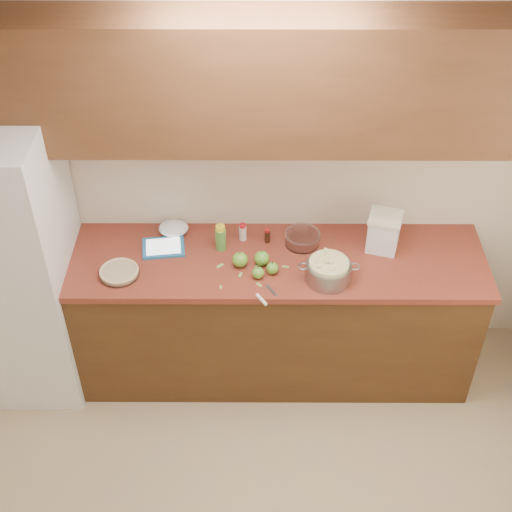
{
  "coord_description": "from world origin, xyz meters",
  "views": [
    {
      "loc": [
        -0.0,
        -1.64,
        3.62
      ],
      "look_at": [
        -0.02,
        1.43,
        0.98
      ],
      "focal_mm": 50.0,
      "sensor_mm": 36.0,
      "label": 1
    }
  ],
  "objects_px": {
    "colander": "(328,271)",
    "flour_canister": "(384,232)",
    "tablet": "(163,247)",
    "pie": "(119,272)"
  },
  "relations": [
    {
      "from": "colander",
      "to": "flour_canister",
      "type": "distance_m",
      "value": 0.44
    },
    {
      "from": "colander",
      "to": "flour_canister",
      "type": "height_order",
      "value": "flour_canister"
    },
    {
      "from": "pie",
      "to": "flour_canister",
      "type": "distance_m",
      "value": 1.53
    },
    {
      "from": "tablet",
      "to": "colander",
      "type": "bearing_deg",
      "value": -22.85
    },
    {
      "from": "flour_canister",
      "to": "tablet",
      "type": "distance_m",
      "value": 1.29
    },
    {
      "from": "pie",
      "to": "tablet",
      "type": "height_order",
      "value": "pie"
    },
    {
      "from": "flour_canister",
      "to": "tablet",
      "type": "height_order",
      "value": "flour_canister"
    },
    {
      "from": "pie",
      "to": "flour_canister",
      "type": "relative_size",
      "value": 1.0
    },
    {
      "from": "colander",
      "to": "tablet",
      "type": "distance_m",
      "value": 0.98
    },
    {
      "from": "colander",
      "to": "flour_canister",
      "type": "bearing_deg",
      "value": 39.85
    }
  ]
}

